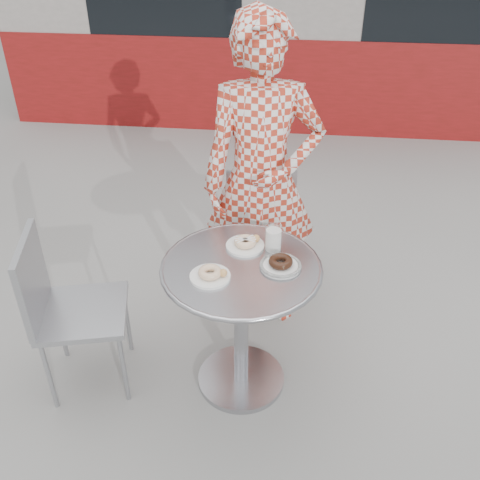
# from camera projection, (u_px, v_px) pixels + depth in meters

# --- Properties ---
(ground) EXTENTS (60.00, 60.00, 0.00)m
(ground) POSITION_uv_depth(u_px,v_px,m) (240.00, 376.00, 2.99)
(ground) COLOR gray
(ground) RESTS_ON ground
(bistro_table) EXTENTS (0.78, 0.78, 0.79)m
(bistro_table) POSITION_uv_depth(u_px,v_px,m) (241.00, 297.00, 2.64)
(bistro_table) COLOR #B6B6BB
(bistro_table) RESTS_ON ground
(chair_far) EXTENTS (0.49, 0.49, 0.89)m
(chair_far) POSITION_uv_depth(u_px,v_px,m) (258.00, 241.00, 3.64)
(chair_far) COLOR #9C9EA4
(chair_far) RESTS_ON ground
(chair_left) EXTENTS (0.53, 0.53, 0.91)m
(chair_left) POSITION_uv_depth(u_px,v_px,m) (86.00, 339.00, 2.83)
(chair_left) COLOR #9C9EA4
(chair_left) RESTS_ON ground
(seated_person) EXTENTS (0.72, 0.53, 1.83)m
(seated_person) POSITION_uv_depth(u_px,v_px,m) (262.00, 182.00, 2.97)
(seated_person) COLOR #AE2D1A
(seated_person) RESTS_ON ground
(plate_far) EXTENTS (0.19, 0.19, 0.05)m
(plate_far) POSITION_uv_depth(u_px,v_px,m) (246.00, 243.00, 2.66)
(plate_far) COLOR white
(plate_far) RESTS_ON bistro_table
(plate_near) EXTENTS (0.19, 0.19, 0.05)m
(plate_near) POSITION_uv_depth(u_px,v_px,m) (211.00, 274.00, 2.44)
(plate_near) COLOR white
(plate_near) RESTS_ON bistro_table
(plate_checker) EXTENTS (0.20, 0.20, 0.05)m
(plate_checker) POSITION_uv_depth(u_px,v_px,m) (281.00, 264.00, 2.51)
(plate_checker) COLOR white
(plate_checker) RESTS_ON bistro_table
(milk_cup) EXTENTS (0.08, 0.08, 0.13)m
(milk_cup) POSITION_uv_depth(u_px,v_px,m) (273.00, 239.00, 2.61)
(milk_cup) COLOR white
(milk_cup) RESTS_ON bistro_table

